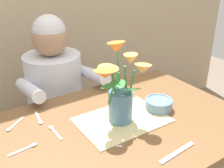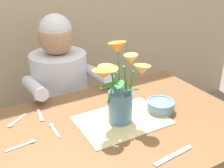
{
  "view_description": "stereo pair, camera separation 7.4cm",
  "coord_description": "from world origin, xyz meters",
  "px_view_note": "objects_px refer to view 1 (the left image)",
  "views": [
    {
      "loc": [
        -0.57,
        -0.84,
        1.42
      ],
      "look_at": [
        0.01,
        0.05,
        0.92
      ],
      "focal_mm": 43.39,
      "sensor_mm": 36.0,
      "label": 1
    },
    {
      "loc": [
        -0.51,
        -0.88,
        1.42
      ],
      "look_at": [
        0.01,
        0.05,
        0.92
      ],
      "focal_mm": 43.39,
      "sensor_mm": 36.0,
      "label": 2
    }
  ],
  "objects_px": {
    "dinner_knife": "(177,153)",
    "ceramic_bowl": "(159,104)",
    "seated_person": "(57,105)",
    "flower_vase": "(120,89)"
  },
  "relations": [
    {
      "from": "flower_vase",
      "to": "ceramic_bowl",
      "type": "xyz_separation_m",
      "value": [
        0.22,
        -0.02,
        -0.13
      ]
    },
    {
      "from": "ceramic_bowl",
      "to": "dinner_knife",
      "type": "height_order",
      "value": "ceramic_bowl"
    },
    {
      "from": "seated_person",
      "to": "dinner_knife",
      "type": "xyz_separation_m",
      "value": [
        0.13,
        -0.9,
        0.18
      ]
    },
    {
      "from": "seated_person",
      "to": "dinner_knife",
      "type": "bearing_deg",
      "value": -81.55
    },
    {
      "from": "seated_person",
      "to": "flower_vase",
      "type": "xyz_separation_m",
      "value": [
        0.07,
        -0.6,
        0.34
      ]
    },
    {
      "from": "dinner_knife",
      "to": "seated_person",
      "type": "bearing_deg",
      "value": 92.8
    },
    {
      "from": "flower_vase",
      "to": "ceramic_bowl",
      "type": "bearing_deg",
      "value": -5.8
    },
    {
      "from": "dinner_knife",
      "to": "ceramic_bowl",
      "type": "bearing_deg",
      "value": 54.42
    },
    {
      "from": "seated_person",
      "to": "ceramic_bowl",
      "type": "bearing_deg",
      "value": -64.39
    },
    {
      "from": "seated_person",
      "to": "dinner_knife",
      "type": "distance_m",
      "value": 0.93
    }
  ]
}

